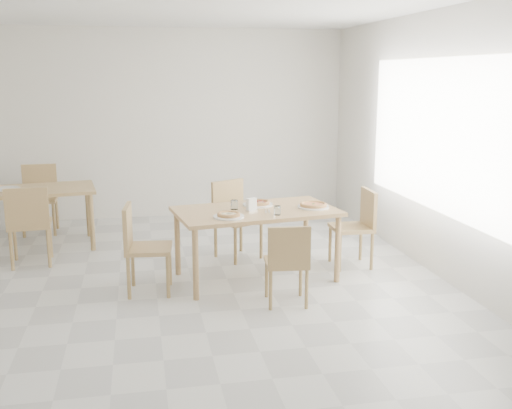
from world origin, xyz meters
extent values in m
plane|color=silver|center=(0.00, 0.00, 0.00)|extent=(7.00, 7.00, 0.00)
plane|color=silver|center=(0.00, 3.50, 1.40)|extent=(6.00, 0.00, 6.00)
plane|color=silver|center=(0.00, -3.50, 1.40)|extent=(6.00, 0.00, 6.00)
plane|color=silver|center=(3.00, 0.00, 1.40)|extent=(0.00, 7.00, 7.00)
cube|color=white|center=(2.98, 0.30, 1.50)|extent=(1.60, 0.02, 3.20)
cube|color=tan|center=(1.06, 0.40, 0.73)|extent=(1.77, 1.17, 0.04)
cylinder|color=tan|center=(0.37, -0.10, 0.35)|extent=(0.06, 0.06, 0.71)
cylinder|color=tan|center=(1.87, 0.12, 0.35)|extent=(0.06, 0.06, 0.71)
cylinder|color=tan|center=(0.25, 0.68, 0.35)|extent=(0.06, 0.06, 0.71)
cylinder|color=tan|center=(1.75, 0.91, 0.35)|extent=(0.06, 0.06, 0.71)
cube|color=tan|center=(1.20, -0.35, 0.40)|extent=(0.43, 0.43, 0.04)
cube|color=tan|center=(1.18, -0.52, 0.60)|extent=(0.39, 0.08, 0.37)
cylinder|color=tan|center=(1.38, -0.20, 0.19)|extent=(0.03, 0.03, 0.38)
cylinder|color=tan|center=(1.05, -0.16, 0.19)|extent=(0.03, 0.03, 0.38)
cylinder|color=tan|center=(1.35, -0.53, 0.19)|extent=(0.03, 0.03, 0.38)
cylinder|color=tan|center=(1.02, -0.50, 0.19)|extent=(0.03, 0.03, 0.38)
cube|color=tan|center=(1.00, 1.16, 0.46)|extent=(0.61, 0.61, 0.04)
cube|color=tan|center=(0.90, 1.34, 0.69)|extent=(0.41, 0.25, 0.43)
cylinder|color=tan|center=(0.92, 0.90, 0.22)|extent=(0.04, 0.04, 0.44)
cylinder|color=tan|center=(1.26, 1.08, 0.22)|extent=(0.04, 0.04, 0.44)
cylinder|color=tan|center=(0.74, 1.23, 0.22)|extent=(0.04, 0.04, 0.44)
cylinder|color=tan|center=(1.07, 1.42, 0.22)|extent=(0.04, 0.04, 0.44)
cube|color=tan|center=(-0.06, 0.20, 0.45)|extent=(0.48, 0.48, 0.04)
cube|color=tan|center=(-0.25, 0.22, 0.68)|extent=(0.09, 0.44, 0.42)
cylinder|color=tan|center=(0.11, 0.00, 0.21)|extent=(0.04, 0.04, 0.43)
cylinder|color=tan|center=(0.15, 0.37, 0.21)|extent=(0.04, 0.04, 0.43)
cylinder|color=tan|center=(-0.26, 0.04, 0.21)|extent=(0.04, 0.04, 0.43)
cylinder|color=tan|center=(-0.22, 0.41, 0.21)|extent=(0.04, 0.04, 0.43)
cube|color=tan|center=(2.19, 0.61, 0.44)|extent=(0.44, 0.44, 0.04)
cube|color=tan|center=(2.39, 0.61, 0.67)|extent=(0.05, 0.43, 0.41)
cylinder|color=tan|center=(2.01, 0.80, 0.21)|extent=(0.04, 0.04, 0.42)
cylinder|color=tan|center=(2.00, 0.43, 0.21)|extent=(0.04, 0.04, 0.42)
cylinder|color=tan|center=(2.38, 0.79, 0.21)|extent=(0.04, 0.04, 0.42)
cylinder|color=tan|center=(2.37, 0.42, 0.21)|extent=(0.04, 0.04, 0.42)
cylinder|color=white|center=(1.67, 0.37, 0.76)|extent=(0.33, 0.33, 0.02)
cylinder|color=white|center=(0.73, 0.10, 0.76)|extent=(0.30, 0.30, 0.02)
cylinder|color=white|center=(1.12, 0.59, 0.76)|extent=(0.32, 0.32, 0.02)
cylinder|color=tan|center=(1.67, 0.37, 0.77)|extent=(0.36, 0.36, 0.01)
torus|color=tan|center=(1.67, 0.37, 0.78)|extent=(0.36, 0.36, 0.03)
cylinder|color=#CF4324|center=(1.67, 0.37, 0.78)|extent=(0.28, 0.28, 0.01)
ellipsoid|color=#275814|center=(1.67, 0.37, 0.79)|extent=(0.05, 0.05, 0.01)
cylinder|color=tan|center=(0.73, 0.10, 0.77)|extent=(0.26, 0.26, 0.01)
torus|color=tan|center=(0.73, 0.10, 0.78)|extent=(0.26, 0.26, 0.03)
cylinder|color=#F5EAC9|center=(0.73, 0.10, 0.78)|extent=(0.19, 0.19, 0.01)
cylinder|color=tan|center=(1.12, 0.59, 0.77)|extent=(0.34, 0.34, 0.01)
torus|color=tan|center=(1.12, 0.59, 0.78)|extent=(0.34, 0.34, 0.03)
cylinder|color=#CF4324|center=(1.12, 0.59, 0.78)|extent=(0.26, 0.26, 0.01)
cylinder|color=white|center=(0.84, 0.45, 0.80)|extent=(0.07, 0.07, 0.10)
cylinder|color=white|center=(1.22, 0.13, 0.80)|extent=(0.07, 0.07, 0.09)
cube|color=silver|center=(1.00, 0.35, 0.76)|extent=(0.13, 0.11, 0.01)
cube|color=white|center=(1.00, 0.35, 0.82)|extent=(0.12, 0.09, 0.12)
cube|color=silver|center=(1.17, 0.29, 0.75)|extent=(0.04, 0.19, 0.01)
cube|color=silver|center=(1.14, 0.30, 0.75)|extent=(0.05, 0.19, 0.01)
cube|color=tan|center=(-1.42, 2.07, 0.73)|extent=(1.57, 1.03, 0.04)
cylinder|color=tan|center=(-0.72, 1.81, 0.35)|extent=(0.06, 0.06, 0.71)
cylinder|color=tan|center=(-0.81, 2.51, 0.35)|extent=(0.06, 0.06, 0.71)
cube|color=tan|center=(-1.36, 1.38, 0.47)|extent=(0.49, 0.49, 0.04)
cube|color=tan|center=(-1.34, 1.18, 0.71)|extent=(0.46, 0.08, 0.43)
cylinder|color=tan|center=(-1.18, 1.60, 0.22)|extent=(0.04, 0.04, 0.45)
cylinder|color=tan|center=(-1.57, 1.56, 0.22)|extent=(0.04, 0.04, 0.45)
cylinder|color=tan|center=(-1.15, 1.21, 0.22)|extent=(0.04, 0.04, 0.45)
cylinder|color=tan|center=(-1.54, 1.17, 0.22)|extent=(0.04, 0.04, 0.45)
cube|color=tan|center=(-1.47, 2.79, 0.47)|extent=(0.47, 0.47, 0.04)
cube|color=tan|center=(-1.47, 3.00, 0.71)|extent=(0.46, 0.06, 0.43)
cylinder|color=tan|center=(-1.66, 2.59, 0.22)|extent=(0.04, 0.04, 0.45)
cylinder|color=tan|center=(-1.27, 2.60, 0.22)|extent=(0.04, 0.04, 0.45)
cylinder|color=tan|center=(-1.67, 2.99, 0.22)|extent=(0.04, 0.04, 0.45)
cylinder|color=tan|center=(-1.28, 3.00, 0.22)|extent=(0.04, 0.04, 0.45)
cylinder|color=white|center=(-1.72, 2.09, 0.76)|extent=(0.30, 0.30, 0.02)
camera|label=1|loc=(-0.13, -5.56, 2.13)|focal=42.00mm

